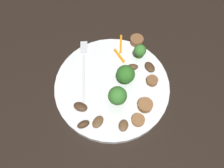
% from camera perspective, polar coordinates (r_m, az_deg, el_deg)
% --- Properties ---
extents(ground_plane, '(1.40, 1.40, 0.00)m').
position_cam_1_polar(ground_plane, '(0.50, 0.00, -0.89)').
color(ground_plane, black).
extents(plate, '(0.27, 0.27, 0.02)m').
position_cam_1_polar(plate, '(0.49, 0.00, -0.45)').
color(plate, white).
rests_on(plate, ground_plane).
extents(fork, '(0.18, 0.04, 0.00)m').
position_cam_1_polar(fork, '(0.51, -7.77, 4.88)').
color(fork, silver).
rests_on(fork, plate).
extents(broccoli_floret_0, '(0.03, 0.03, 0.04)m').
position_cam_1_polar(broccoli_floret_0, '(0.51, 7.66, 9.02)').
color(broccoli_floret_0, '#408630').
rests_on(broccoli_floret_0, plate).
extents(broccoli_floret_1, '(0.04, 0.04, 0.06)m').
position_cam_1_polar(broccoli_floret_1, '(0.43, 0.90, -3.40)').
color(broccoli_floret_1, '#408630').
rests_on(broccoli_floret_1, plate).
extents(broccoli_floret_2, '(0.04, 0.04, 0.05)m').
position_cam_1_polar(broccoli_floret_2, '(0.46, 3.58, 3.13)').
color(broccoli_floret_2, '#347525').
rests_on(broccoli_floret_2, plate).
extents(sausage_slice_0, '(0.05, 0.05, 0.02)m').
position_cam_1_polar(sausage_slice_0, '(0.55, 6.79, 11.79)').
color(sausage_slice_0, brown).
rests_on(sausage_slice_0, plate).
extents(sausage_slice_1, '(0.04, 0.04, 0.01)m').
position_cam_1_polar(sausage_slice_1, '(0.45, 7.19, -9.79)').
color(sausage_slice_1, brown).
rests_on(sausage_slice_1, plate).
extents(sausage_slice_2, '(0.03, 0.03, 0.01)m').
position_cam_1_polar(sausage_slice_2, '(0.49, 10.93, 0.88)').
color(sausage_slice_2, brown).
rests_on(sausage_slice_2, plate).
extents(sausage_slice_3, '(0.05, 0.05, 0.02)m').
position_cam_1_polar(sausage_slice_3, '(0.46, 9.09, -5.76)').
color(sausage_slice_3, brown).
rests_on(sausage_slice_3, plate).
extents(mushroom_0, '(0.02, 0.03, 0.01)m').
position_cam_1_polar(mushroom_0, '(0.45, -7.90, -10.94)').
color(mushroom_0, '#422B19').
rests_on(mushroom_0, plate).
extents(mushroom_1, '(0.04, 0.04, 0.01)m').
position_cam_1_polar(mushroom_1, '(0.46, -8.67, -6.20)').
color(mushroom_1, '#422B19').
rests_on(mushroom_1, plate).
extents(mushroom_2, '(0.04, 0.04, 0.01)m').
position_cam_1_polar(mushroom_2, '(0.45, -3.91, -10.34)').
color(mushroom_2, brown).
rests_on(mushroom_2, plate).
extents(mushroom_3, '(0.03, 0.03, 0.01)m').
position_cam_1_polar(mushroom_3, '(0.44, 2.56, -11.45)').
color(mushroom_3, brown).
rests_on(mushroom_3, plate).
extents(mushroom_4, '(0.04, 0.03, 0.01)m').
position_cam_1_polar(mushroom_4, '(0.51, 10.33, 4.62)').
color(mushroom_4, '#422B19').
rests_on(mushroom_4, plate).
extents(mushroom_5, '(0.02, 0.03, 0.01)m').
position_cam_1_polar(mushroom_5, '(0.50, 5.71, 4.69)').
color(mushroom_5, '#4C331E').
rests_on(mushroom_5, plate).
extents(pepper_strip_0, '(0.04, 0.02, 0.00)m').
position_cam_1_polar(pepper_strip_0, '(0.53, 2.00, 7.77)').
color(pepper_strip_0, orange).
rests_on(pepper_strip_0, plate).
extents(pepper_strip_2, '(0.06, 0.02, 0.00)m').
position_cam_1_polar(pepper_strip_2, '(0.55, 2.45, 10.93)').
color(pepper_strip_2, orange).
rests_on(pepper_strip_2, plate).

